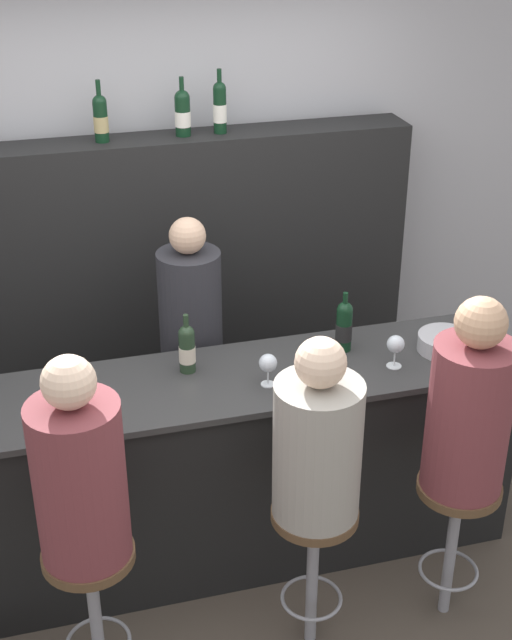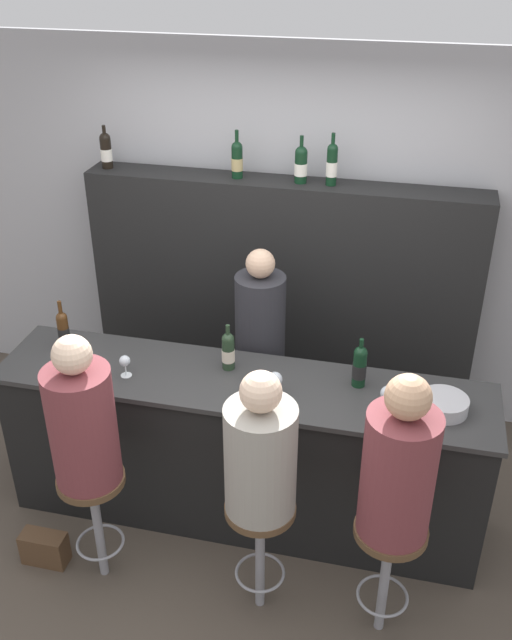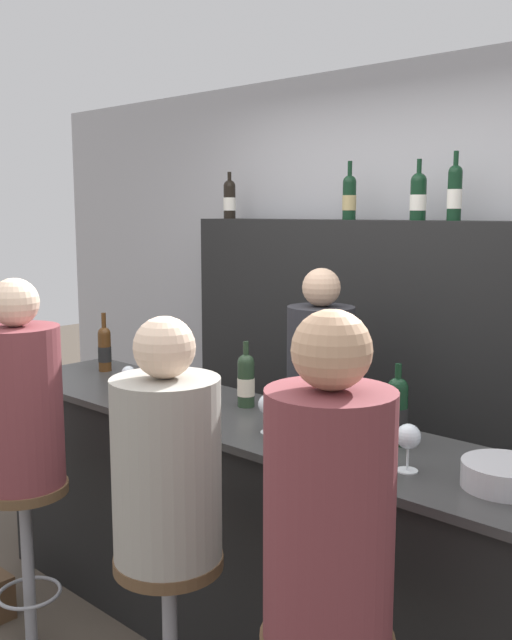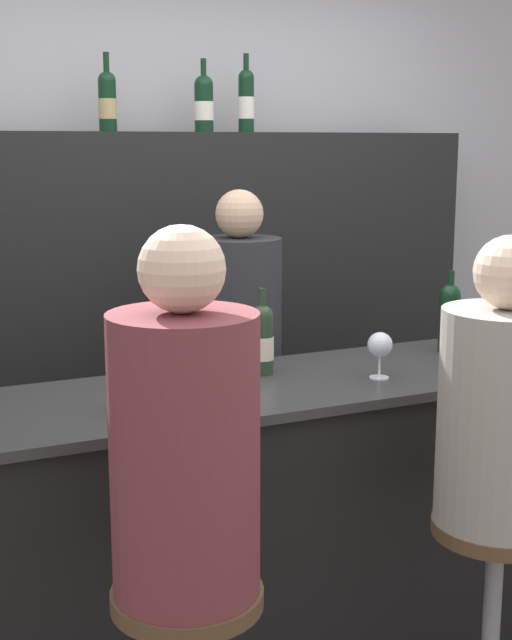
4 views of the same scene
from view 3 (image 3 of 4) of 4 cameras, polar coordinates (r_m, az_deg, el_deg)
name	(u,v)px [view 3 (image 3 of 4)]	position (r m, az deg, el deg)	size (l,w,h in m)	color
wall_back	(418,308)	(3.93, 12.86, 0.93)	(6.40, 0.05, 2.60)	#B2B2B7
bar_counter	(246,531)	(3.10, -0.80, -16.52)	(2.81, 0.61, 0.99)	black
back_bar_cabinet	(394,391)	(3.82, 10.96, -5.57)	(2.63, 0.28, 1.77)	black
wine_bottle_counter_0	(105,348)	(3.79, -12.02, -2.22)	(0.07, 0.07, 0.31)	#4C2D14
wine_bottle_counter_1	(246,380)	(3.04, -0.80, -4.80)	(0.07, 0.07, 0.28)	#233823
wine_bottle_counter_2	(397,410)	(2.60, 11.23, -7.10)	(0.08, 0.08, 0.29)	black
wine_bottle_backbar_0	(230,199)	(4.45, -2.13, 9.65)	(0.08, 0.08, 0.28)	black
wine_bottle_backbar_1	(349,197)	(3.87, 7.48, 9.75)	(0.07, 0.07, 0.31)	black
wine_bottle_backbar_2	(418,196)	(3.65, 12.85, 9.64)	(0.08, 0.08, 0.30)	black
wine_bottle_backbar_3	(455,192)	(3.56, 15.61, 9.83)	(0.07, 0.07, 0.33)	black
wine_glass_0	(128,374)	(3.30, -10.17, -4.28)	(0.06, 0.06, 0.13)	silver
wine_glass_1	(269,405)	(2.69, 1.02, -6.84)	(0.08, 0.08, 0.15)	silver
wine_glass_2	(408,438)	(2.35, 12.08, -9.20)	(0.08, 0.08, 0.16)	silver
metal_bowl	(505,475)	(2.32, 19.27, -11.64)	(0.26, 0.26, 0.08)	#B7B7BC
bar_stool_left	(26,521)	(3.19, -17.95, -15.06)	(0.36, 0.36, 0.71)	gray
guest_seated_left	(19,398)	(3.02, -18.41, -5.91)	(0.34, 0.34, 0.84)	brown
bar_stool_middle	(169,602)	(2.52, -6.95, -21.47)	(0.36, 0.36, 0.71)	gray
guest_seated_middle	(167,457)	(2.31, -7.17, -10.84)	(0.35, 0.35, 0.78)	gray
guest_seated_right	(329,499)	(1.89, 5.88, -14.06)	(0.34, 0.34, 0.86)	brown
bartender	(319,448)	(3.38, 5.07, -10.19)	(0.31, 0.31, 1.57)	#28282D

